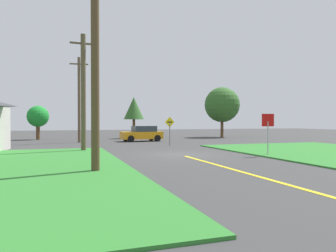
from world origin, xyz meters
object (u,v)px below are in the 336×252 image
at_px(pine_tree_center, 134,108).
at_px(oak_tree_left, 222,105).
at_px(oak_tree_right, 38,117).
at_px(car_approaching_junction, 142,134).
at_px(utility_pole_far, 79,99).
at_px(utility_pole_mid, 83,92).
at_px(utility_pole_near, 95,59).
at_px(stop_sign, 268,126).
at_px(direction_sign, 170,128).

bearing_deg(pine_tree_center, oak_tree_left, -3.84).
relative_size(pine_tree_center, oak_tree_right, 1.31).
bearing_deg(car_approaching_junction, pine_tree_center, -99.48).
height_order(utility_pole_far, pine_tree_center, utility_pole_far).
relative_size(utility_pole_mid, oak_tree_left, 1.23).
bearing_deg(car_approaching_junction, utility_pole_near, 65.51).
bearing_deg(utility_pole_mid, oak_tree_left, 38.40).
distance_m(stop_sign, direction_sign, 10.13).
distance_m(car_approaching_junction, utility_pole_far, 7.34).
height_order(oak_tree_left, pine_tree_center, oak_tree_left).
distance_m(oak_tree_left, pine_tree_center, 11.85).
bearing_deg(oak_tree_left, oak_tree_right, 176.23).
relative_size(stop_sign, car_approaching_junction, 0.58).
xyz_separation_m(utility_pole_far, pine_tree_center, (6.87, 6.00, -0.67)).
xyz_separation_m(pine_tree_center, oak_tree_right, (-11.10, 0.72, -1.05)).
height_order(stop_sign, utility_pole_far, utility_pole_far).
height_order(utility_pole_far, direction_sign, utility_pole_far).
xyz_separation_m(utility_pole_far, direction_sign, (7.20, -6.78, -2.82)).
bearing_deg(stop_sign, car_approaching_junction, -66.40).
relative_size(utility_pole_near, utility_pole_mid, 1.12).
bearing_deg(stop_sign, utility_pole_mid, -22.04).
xyz_separation_m(utility_pole_far, oak_tree_right, (-4.23, 6.72, -1.73)).
xyz_separation_m(stop_sign, utility_pole_near, (-10.63, -3.11, 2.87)).
relative_size(utility_pole_mid, oak_tree_right, 2.11).
height_order(utility_pole_near, utility_pole_far, utility_pole_near).
distance_m(utility_pole_mid, oak_tree_right, 17.04).
bearing_deg(oak_tree_left, utility_pole_near, -127.60).
bearing_deg(oak_tree_left, car_approaching_junction, -156.63).
bearing_deg(utility_pole_mid, utility_pole_far, 88.65).
height_order(direction_sign, oak_tree_left, oak_tree_left).
height_order(stop_sign, oak_tree_right, oak_tree_right).
xyz_separation_m(car_approaching_junction, utility_pole_far, (-6.41, 0.09, 3.57)).
bearing_deg(utility_pole_far, stop_sign, -58.09).
height_order(car_approaching_junction, direction_sign, direction_sign).
bearing_deg(stop_sign, oak_tree_right, -47.56).
bearing_deg(utility_pole_far, car_approaching_junction, -0.78).
bearing_deg(utility_pole_far, oak_tree_left, 15.59).
distance_m(utility_pole_mid, direction_sign, 8.44).
height_order(utility_pole_near, utility_pole_mid, utility_pole_near).
height_order(pine_tree_center, oak_tree_right, pine_tree_center).
xyz_separation_m(stop_sign, pine_tree_center, (-3.37, 22.44, 1.88)).
bearing_deg(stop_sign, utility_pole_near, 26.77).
bearing_deg(oak_tree_right, utility_pole_far, -57.80).
relative_size(oak_tree_left, oak_tree_right, 1.71).
distance_m(stop_sign, utility_pole_mid, 12.63).
distance_m(stop_sign, utility_pole_far, 19.53).
relative_size(utility_pole_mid, pine_tree_center, 1.61).
height_order(utility_pole_far, oak_tree_left, utility_pole_far).
bearing_deg(utility_pole_mid, stop_sign, -32.48).
bearing_deg(oak_tree_right, direction_sign, -49.73).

